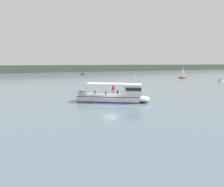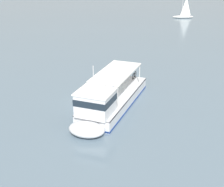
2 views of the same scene
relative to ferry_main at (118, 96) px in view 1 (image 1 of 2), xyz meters
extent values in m
plane|color=slate|center=(-1.80, -0.83, -1.02)|extent=(400.00, 400.00, 0.00)
cube|color=#606B5B|center=(-1.80, 129.86, 1.56)|extent=(400.00, 28.00, 5.16)
cube|color=silver|center=(-1.37, 0.85, -0.47)|extent=(10.87, 8.39, 1.10)
ellipsoid|color=silver|center=(3.90, -2.40, -0.47)|extent=(3.42, 3.66, 1.01)
cube|color=navy|center=(-1.37, 0.85, -0.92)|extent=(10.89, 8.43, 0.16)
cube|color=#2D2D33|center=(-1.37, 0.85, 0.00)|extent=(10.90, 8.44, 0.10)
cube|color=silver|center=(2.37, -1.46, 1.03)|extent=(3.64, 3.68, 1.90)
cube|color=#19232D|center=(2.37, -1.46, 1.37)|extent=(3.71, 3.76, 0.56)
cube|color=white|center=(2.37, -1.46, 2.04)|extent=(3.86, 3.90, 0.12)
cube|color=white|center=(-1.76, 1.09, 2.13)|extent=(7.25, 6.02, 0.10)
cylinder|color=silver|center=(1.72, 0.54, 1.08)|extent=(0.08, 0.08, 2.00)
cylinder|color=silver|center=(0.30, -1.78, 1.08)|extent=(0.08, 0.08, 2.00)
cylinder|color=silver|center=(-3.81, 3.95, 1.08)|extent=(0.08, 0.08, 2.00)
cylinder|color=silver|center=(-5.24, 1.64, 1.08)|extent=(0.08, 0.08, 2.00)
cylinder|color=silver|center=(2.63, -1.62, 3.20)|extent=(0.06, 0.06, 2.20)
sphere|color=white|center=(0.59, -2.45, -0.52)|extent=(0.36, 0.36, 0.36)
sphere|color=white|center=(-2.22, -0.72, -0.52)|extent=(0.36, 0.36, 0.36)
sphere|color=white|center=(-4.86, 0.91, -0.52)|extent=(0.36, 0.36, 0.36)
torus|color=black|center=(-5.01, 3.62, 0.41)|extent=(0.59, 0.40, 0.66)
torus|color=black|center=(-5.61, 3.99, 0.41)|extent=(0.59, 0.40, 0.66)
cylinder|color=#232328|center=(-5.31, 3.81, 0.53)|extent=(0.63, 0.42, 0.06)
torus|color=black|center=(-5.48, 2.86, 0.41)|extent=(0.59, 0.40, 0.66)
torus|color=black|center=(-6.08, 3.22, 0.41)|extent=(0.59, 0.40, 0.66)
cylinder|color=#1E478C|center=(-5.78, 3.04, 0.53)|extent=(0.63, 0.42, 0.06)
cube|color=#338C4C|center=(-3.69, 1.70, 0.54)|extent=(0.36, 0.39, 0.52)
sphere|color=tan|center=(-3.69, 1.70, 0.91)|extent=(0.20, 0.20, 0.20)
cube|color=#2D4CA5|center=(-1.96, 0.76, 0.54)|extent=(0.36, 0.39, 0.52)
sphere|color=beige|center=(-1.96, 0.76, 0.91)|extent=(0.20, 0.20, 0.20)
cube|color=black|center=(0.22, 0.55, 0.54)|extent=(0.36, 0.39, 0.52)
sphere|color=#9E7051|center=(0.22, 0.55, 0.91)|extent=(0.20, 0.20, 0.20)
cube|color=navy|center=(17.56, 83.78, -0.74)|extent=(1.70, 3.72, 0.56)
cube|color=white|center=(17.63, 84.41, -0.11)|extent=(1.22, 1.73, 0.70)
cube|color=#19232D|center=(17.63, 84.41, 0.07)|extent=(1.24, 1.73, 0.28)
ellipsoid|color=maroon|center=(50.29, 37.39, -0.72)|extent=(4.88, 1.72, 0.60)
cylinder|color=silver|center=(49.99, 37.41, 1.98)|extent=(0.08, 0.08, 4.80)
pyramid|color=white|center=(50.84, 37.38, 1.67)|extent=(1.70, 0.17, 4.08)
cube|color=white|center=(52.08, 19.02, -0.74)|extent=(3.78, 1.98, 0.56)
cube|color=white|center=(51.47, 18.90, -0.11)|extent=(1.79, 1.34, 0.70)
cube|color=#19232D|center=(51.47, 18.90, 0.07)|extent=(1.80, 1.36, 0.28)
cylinder|color=red|center=(5.66, 14.24, -0.57)|extent=(0.70, 0.70, 0.90)
cone|color=red|center=(5.66, 14.24, 0.13)|extent=(0.42, 0.42, 0.50)
camera|label=1|loc=(-15.21, -31.34, 5.76)|focal=32.01mm
camera|label=2|loc=(26.37, -4.69, 11.98)|focal=52.25mm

